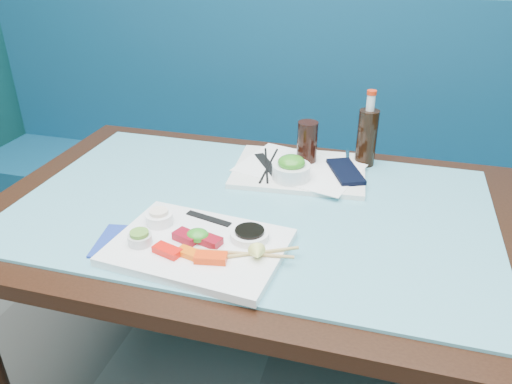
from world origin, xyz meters
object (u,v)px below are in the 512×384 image
(seaweed_bowl, at_px, (291,172))
(cola_bottle_body, at_px, (367,138))
(sashimi_plate, at_px, (199,247))
(blue_napkin, at_px, (127,242))
(serving_tray, at_px, (299,170))
(booth_bench, at_px, (305,190))
(cola_glass, at_px, (307,142))
(dining_table, at_px, (253,234))

(seaweed_bowl, bearing_deg, cola_bottle_body, 44.73)
(sashimi_plate, xyz_separation_m, blue_napkin, (-0.17, -0.02, -0.01))
(serving_tray, xyz_separation_m, cola_bottle_body, (0.18, 0.11, 0.08))
(booth_bench, xyz_separation_m, cola_glass, (0.09, -0.56, 0.46))
(cola_glass, bearing_deg, seaweed_bowl, -98.75)
(dining_table, distance_m, blue_napkin, 0.35)
(cola_glass, xyz_separation_m, blue_napkin, (-0.32, -0.53, -0.07))
(cola_glass, xyz_separation_m, cola_bottle_body, (0.17, 0.06, 0.01))
(cola_bottle_body, distance_m, blue_napkin, 0.77)
(seaweed_bowl, bearing_deg, blue_napkin, -126.83)
(cola_glass, bearing_deg, blue_napkin, -121.11)
(dining_table, distance_m, cola_bottle_body, 0.46)
(serving_tray, bearing_deg, blue_napkin, -127.91)
(blue_napkin, bearing_deg, cola_glass, 58.89)
(sashimi_plate, bearing_deg, cola_bottle_body, 66.20)
(sashimi_plate, bearing_deg, booth_bench, 92.15)
(dining_table, xyz_separation_m, sashimi_plate, (-0.06, -0.23, 0.10))
(sashimi_plate, height_order, blue_napkin, sashimi_plate)
(booth_bench, distance_m, blue_napkin, 1.18)
(sashimi_plate, distance_m, serving_tray, 0.48)
(serving_tray, xyz_separation_m, cola_glass, (0.01, 0.05, 0.07))
(blue_napkin, bearing_deg, dining_table, 47.36)
(booth_bench, height_order, sashimi_plate, booth_bench)
(cola_bottle_body, bearing_deg, sashimi_plate, -119.09)
(serving_tray, xyz_separation_m, seaweed_bowl, (-0.01, -0.07, 0.03))
(seaweed_bowl, xyz_separation_m, cola_glass, (0.02, 0.13, 0.04))
(cola_bottle_body, relative_size, blue_napkin, 1.26)
(dining_table, relative_size, cola_glass, 11.19)
(sashimi_plate, relative_size, cola_bottle_body, 2.22)
(sashimi_plate, bearing_deg, cola_glass, 79.15)
(serving_tray, height_order, blue_napkin, serving_tray)
(seaweed_bowl, distance_m, blue_napkin, 0.50)
(booth_bench, xyz_separation_m, serving_tray, (0.08, -0.61, 0.39))
(sashimi_plate, xyz_separation_m, seaweed_bowl, (0.13, 0.39, 0.03))
(booth_bench, bearing_deg, sashimi_plate, -93.14)
(cola_glass, height_order, cola_bottle_body, cola_bottle_body)
(booth_bench, relative_size, seaweed_bowl, 27.74)
(sashimi_plate, distance_m, seaweed_bowl, 0.41)
(booth_bench, distance_m, dining_table, 0.89)
(booth_bench, relative_size, blue_napkin, 21.97)
(booth_bench, relative_size, cola_glass, 23.97)
(cola_glass, bearing_deg, serving_tray, -100.30)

